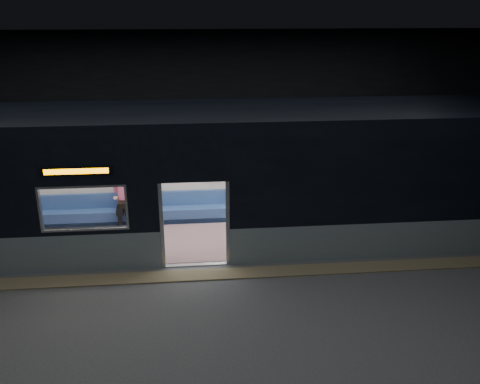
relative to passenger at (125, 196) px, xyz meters
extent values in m
cube|color=#47494C|center=(1.85, -3.55, -0.85)|extent=(24.00, 14.00, 0.01)
cube|color=black|center=(1.85, -3.55, 4.13)|extent=(24.00, 14.00, 0.04)
cube|color=black|center=(1.85, 3.43, 1.65)|extent=(24.00, 0.04, 5.00)
cube|color=#8C7F59|center=(1.85, -3.00, -0.83)|extent=(22.80, 0.50, 0.03)
cube|color=gray|center=(6.70, -2.49, -0.40)|extent=(8.30, 0.12, 0.90)
cube|color=black|center=(6.70, -2.49, 1.20)|extent=(8.30, 0.12, 2.30)
cube|color=black|center=(1.85, -2.49, 1.78)|extent=(1.40, 0.12, 1.15)
cube|color=#B7BABC|center=(1.11, -2.49, 0.18)|extent=(0.08, 0.14, 2.05)
cube|color=#B7BABC|center=(2.59, -2.49, 0.18)|extent=(0.08, 0.14, 2.05)
cube|color=black|center=(-0.60, -2.57, 1.54)|extent=(1.50, 0.04, 0.18)
cube|color=orange|center=(-0.60, -2.57, 1.54)|extent=(1.34, 0.03, 0.12)
cube|color=beige|center=(1.85, 0.39, 0.75)|extent=(18.00, 0.12, 3.20)
cube|color=black|center=(1.85, -1.05, 2.43)|extent=(18.00, 3.00, 0.15)
cube|color=gray|center=(1.85, -1.05, -0.83)|extent=(17.76, 2.76, 0.04)
cube|color=beige|center=(1.85, -1.05, 1.50)|extent=(17.76, 2.76, 0.10)
cube|color=#315A8F|center=(1.85, 0.07, -0.60)|extent=(11.00, 0.48, 0.41)
cube|color=#315A8F|center=(1.85, 0.26, -0.20)|extent=(11.00, 0.10, 0.40)
cube|color=#705254|center=(-1.45, -2.14, -0.60)|extent=(4.40, 0.48, 0.41)
cube|color=#705254|center=(5.15, -2.14, -0.60)|extent=(4.40, 0.48, 0.41)
cylinder|color=silver|center=(0.90, -2.18, 0.32)|extent=(0.04, 0.04, 2.26)
cylinder|color=silver|center=(0.90, 0.08, 0.32)|extent=(0.04, 0.04, 2.26)
cylinder|color=silver|center=(2.80, -2.18, 0.32)|extent=(0.04, 0.04, 2.26)
cylinder|color=silver|center=(2.80, 0.08, 0.32)|extent=(0.04, 0.04, 2.26)
cylinder|color=silver|center=(1.85, 0.03, 1.10)|extent=(11.00, 0.03, 0.03)
cube|color=black|center=(-0.12, -0.17, -0.31)|extent=(0.19, 0.52, 0.18)
cube|color=black|center=(0.12, -0.17, -0.31)|extent=(0.19, 0.52, 0.18)
cylinder|color=black|center=(-0.12, -0.41, -0.59)|extent=(0.12, 0.12, 0.43)
cylinder|color=black|center=(0.12, -0.41, -0.59)|extent=(0.12, 0.12, 0.43)
cube|color=#D6638A|center=(0.00, 0.04, -0.29)|extent=(0.45, 0.24, 0.22)
cylinder|color=#D6638A|center=(0.00, 0.08, 0.10)|extent=(0.47, 0.47, 0.58)
sphere|color=tan|center=(0.00, 0.06, 0.52)|extent=(0.23, 0.23, 0.23)
sphere|color=black|center=(0.00, 0.10, 0.56)|extent=(0.24, 0.24, 0.24)
cube|color=black|center=(-0.02, -0.26, -0.14)|extent=(0.38, 0.36, 0.15)
cube|color=white|center=(2.67, 0.31, 0.67)|extent=(1.12, 0.03, 0.73)
camera|label=1|loc=(1.86, -13.03, 4.78)|focal=38.00mm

